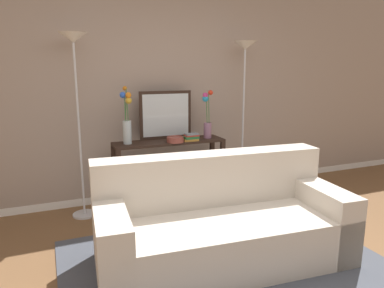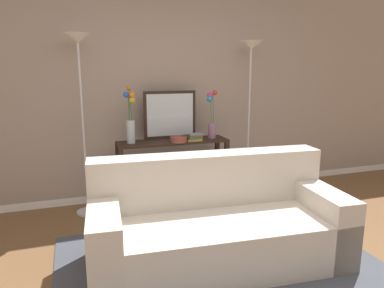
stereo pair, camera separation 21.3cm
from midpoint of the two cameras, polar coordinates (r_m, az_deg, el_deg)
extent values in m
cube|color=white|center=(4.75, -6.81, -7.37)|extent=(12.00, 0.15, 0.09)
cube|color=gray|center=(4.48, -7.28, 10.72)|extent=(12.00, 0.14, 2.86)
cube|color=#474C56|center=(3.11, 3.84, -19.13)|extent=(2.64, 2.01, 0.01)
cube|color=beige|center=(3.09, 3.05, -15.02)|extent=(2.14, 1.05, 0.42)
cube|color=beige|center=(3.20, 1.11, -5.52)|extent=(2.09, 0.42, 0.46)
cube|color=beige|center=(2.88, -14.95, -15.51)|extent=(0.31, 0.91, 0.60)
cube|color=beige|center=(3.46, 17.72, -10.89)|extent=(0.31, 0.91, 0.60)
cube|color=black|center=(4.20, -5.12, 0.34)|extent=(1.31, 0.35, 0.03)
cube|color=black|center=(4.37, -4.97, -7.67)|extent=(1.21, 0.30, 0.01)
cube|color=black|center=(4.02, -13.05, -6.22)|extent=(0.05, 0.05, 0.75)
cube|color=black|center=(4.38, 3.49, -4.40)|extent=(0.05, 0.05, 0.75)
cube|color=black|center=(4.30, -13.70, -5.04)|extent=(0.05, 0.05, 0.75)
cube|color=black|center=(4.64, 1.89, -3.44)|extent=(0.05, 0.05, 0.75)
cylinder|color=silver|center=(4.27, -18.22, -10.67)|extent=(0.26, 0.26, 0.02)
cylinder|color=silver|center=(4.01, -19.09, 1.78)|extent=(0.02, 0.02, 1.85)
cone|color=silver|center=(3.97, -20.09, 15.76)|extent=(0.28, 0.28, 0.10)
cylinder|color=silver|center=(4.80, 6.59, -7.56)|extent=(0.26, 0.26, 0.02)
cylinder|color=silver|center=(4.58, 6.86, 3.37)|extent=(0.02, 0.02, 1.82)
cone|color=silver|center=(4.53, 7.17, 15.45)|extent=(0.28, 0.28, 0.10)
cube|color=black|center=(4.29, -5.66, 4.65)|extent=(0.64, 0.02, 0.57)
cube|color=silver|center=(4.28, -5.62, 4.63)|extent=(0.57, 0.01, 0.50)
cylinder|color=silver|center=(4.07, -11.83, 1.83)|extent=(0.10, 0.10, 0.26)
cylinder|color=#3D7538|center=(4.03, -12.20, 5.66)|extent=(0.01, 0.03, 0.29)
sphere|color=blue|center=(4.02, -12.58, 7.67)|extent=(0.07, 0.07, 0.07)
cylinder|color=#3D7538|center=(4.02, -11.83, 5.66)|extent=(0.02, 0.02, 0.29)
sphere|color=orange|center=(3.99, -11.70, 7.68)|extent=(0.06, 0.06, 0.06)
cylinder|color=#3D7538|center=(4.04, -12.06, 6.19)|extent=(0.03, 0.01, 0.36)
sphere|color=#C86C17|center=(4.05, -12.23, 8.72)|extent=(0.05, 0.05, 0.05)
cylinder|color=#3D7538|center=(4.02, -11.81, 5.24)|extent=(0.02, 0.02, 0.23)
sphere|color=gold|center=(4.00, -11.65, 6.83)|extent=(0.07, 0.07, 0.07)
cylinder|color=gray|center=(4.34, 1.11, 2.20)|extent=(0.10, 0.10, 0.19)
cylinder|color=#3D7538|center=(4.29, 0.95, 5.61)|extent=(0.01, 0.04, 0.33)
sphere|color=#C4387B|center=(4.27, 0.71, 7.81)|extent=(0.07, 0.07, 0.07)
cylinder|color=#3D7538|center=(4.30, 0.95, 5.34)|extent=(0.01, 0.04, 0.29)
sphere|color=#2492C2|center=(4.27, 0.72, 7.28)|extent=(0.07, 0.07, 0.07)
cylinder|color=#3D7538|center=(4.29, 1.29, 5.82)|extent=(0.03, 0.02, 0.37)
sphere|color=red|center=(4.27, 1.55, 8.25)|extent=(0.06, 0.06, 0.06)
cylinder|color=brown|center=(4.10, -4.19, 0.67)|extent=(0.20, 0.20, 0.05)
torus|color=brown|center=(4.10, -4.20, 1.09)|extent=(0.19, 0.19, 0.01)
cube|color=#B77F33|center=(4.18, -1.76, 0.70)|extent=(0.18, 0.13, 0.03)
cube|color=#236033|center=(4.17, -1.65, 1.06)|extent=(0.17, 0.13, 0.03)
cube|color=#BC3328|center=(4.18, -1.54, 1.38)|extent=(0.16, 0.11, 0.02)
cube|color=slate|center=(4.17, -1.52, 1.59)|extent=(0.15, 0.11, 0.02)
cube|color=navy|center=(4.28, -11.55, -9.45)|extent=(0.06, 0.15, 0.13)
cube|color=slate|center=(4.29, -10.77, -9.38)|extent=(0.06, 0.14, 0.13)
cube|color=#1E7075|center=(4.31, -9.96, -9.38)|extent=(0.06, 0.17, 0.11)
cube|color=#6B3360|center=(4.32, -9.36, -9.36)|extent=(0.03, 0.14, 0.10)
cube|color=silver|center=(4.32, -8.88, -9.17)|extent=(0.04, 0.18, 0.12)
cube|color=maroon|center=(4.33, -8.34, -9.16)|extent=(0.04, 0.13, 0.12)
camera|label=1|loc=(0.11, -91.74, -0.37)|focal=33.26mm
camera|label=2|loc=(0.11, 88.26, 0.37)|focal=33.26mm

